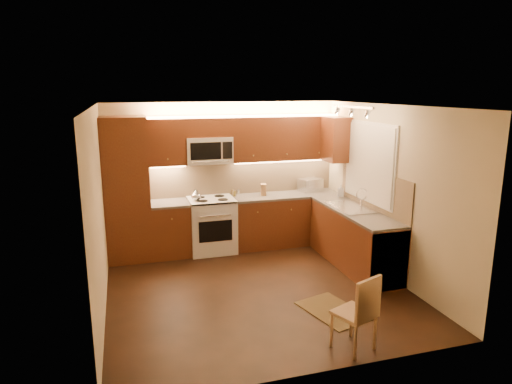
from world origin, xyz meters
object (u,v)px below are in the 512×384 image
object	(u,v)px
sink	(351,203)
soap_bottle	(341,190)
kettle	(196,195)
microwave	(209,150)
stove	(212,225)
knife_block	(263,190)
toaster_oven	(310,185)
dining_chair	(354,311)

from	to	relation	value
sink	soap_bottle	xyz separation A→B (m)	(0.19, 0.74, 0.03)
sink	soap_bottle	distance (m)	0.76
kettle	soap_bottle	xyz separation A→B (m)	(2.46, -0.32, -0.01)
microwave	sink	bearing A→B (deg)	-32.21
stove	kettle	distance (m)	0.62
stove	knife_block	size ratio (longest dim) A/B	4.63
kettle	toaster_oven	world-z (taller)	toaster_oven
kettle	knife_block	xyz separation A→B (m)	(1.21, 0.15, -0.02)
stove	kettle	size ratio (longest dim) A/B	4.87
sink	toaster_oven	size ratio (longest dim) A/B	2.24
kettle	dining_chair	bearing A→B (deg)	-95.60
stove	toaster_oven	xyz separation A→B (m)	(1.85, 0.14, 0.56)
kettle	dining_chair	size ratio (longest dim) A/B	0.22
sink	knife_block	bearing A→B (deg)	131.33
kettle	dining_chair	xyz separation A→B (m)	(1.13, -3.31, -0.59)
sink	knife_block	size ratio (longest dim) A/B	4.33
kettle	dining_chair	world-z (taller)	kettle
sink	soap_bottle	size ratio (longest dim) A/B	4.13
sink	kettle	xyz separation A→B (m)	(-2.26, 1.06, 0.04)
kettle	toaster_oven	distance (m)	2.12
sink	kettle	size ratio (longest dim) A/B	4.55
toaster_oven	soap_bottle	size ratio (longest dim) A/B	1.84
stove	kettle	bearing A→B (deg)	-165.54
stove	toaster_oven	bearing A→B (deg)	4.40
stove	knife_block	xyz separation A→B (m)	(0.94, 0.08, 0.54)
stove	kettle	world-z (taller)	kettle
microwave	toaster_oven	world-z (taller)	microwave
toaster_oven	knife_block	xyz separation A→B (m)	(-0.91, -0.07, -0.02)
sink	knife_block	xyz separation A→B (m)	(-1.06, 1.20, 0.02)
microwave	knife_block	world-z (taller)	microwave
microwave	soap_bottle	distance (m)	2.37
kettle	microwave	bearing A→B (deg)	13.18
soap_bottle	kettle	bearing A→B (deg)	-167.50
stove	toaster_oven	size ratio (longest dim) A/B	2.40
stove	knife_block	distance (m)	1.09
soap_bottle	toaster_oven	bearing A→B (deg)	142.93
sink	knife_block	world-z (taller)	knife_block
toaster_oven	knife_block	distance (m)	0.91
kettle	knife_block	bearing A→B (deg)	-17.54
soap_bottle	knife_block	bearing A→B (deg)	179.55
toaster_oven	soap_bottle	xyz separation A→B (m)	(0.34, -0.53, -0.01)
kettle	knife_block	distance (m)	1.22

